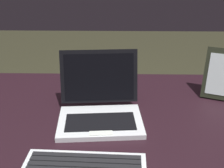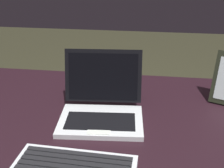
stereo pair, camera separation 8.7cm
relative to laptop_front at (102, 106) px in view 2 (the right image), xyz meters
The scene contains 3 objects.
desk 0.13m from the laptop_front, 18.77° to the right, with size 1.56×0.80×0.73m.
laptop_front is the anchor object (origin of this frame).
external_keyboard 0.27m from the laptop_front, 95.01° to the right, with size 0.31×0.13×0.03m.
Camera 2 is at (0.10, -0.81, 1.25)m, focal length 46.44 mm.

